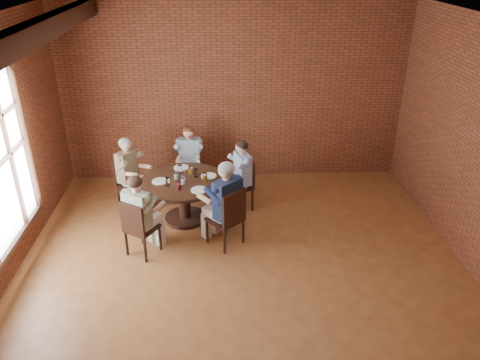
{
  "coord_description": "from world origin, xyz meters",
  "views": [
    {
      "loc": [
        -0.31,
        -5.11,
        4.18
      ],
      "look_at": [
        -0.01,
        1.0,
        1.12
      ],
      "focal_mm": 35.0,
      "sensor_mm": 36.0,
      "label": 1
    }
  ],
  "objects_px": {
    "diner_b": "(190,160)",
    "chair_d": "(138,227)",
    "dining_table": "(184,192)",
    "diner_e": "(225,204)",
    "chair_c": "(128,180)",
    "chair_e": "(229,216)",
    "chair_b": "(190,165)",
    "smartphone": "(216,184)",
    "chair_a": "(244,183)",
    "diner_a": "(240,176)",
    "diner_c": "(130,173)",
    "diner_d": "(141,215)"
  },
  "relations": [
    {
      "from": "diner_c",
      "to": "chair_d",
      "type": "distance_m",
      "value": 1.57
    },
    {
      "from": "chair_c",
      "to": "diner_c",
      "type": "height_order",
      "value": "diner_c"
    },
    {
      "from": "diner_e",
      "to": "smartphone",
      "type": "bearing_deg",
      "value": -119.76
    },
    {
      "from": "diner_e",
      "to": "smartphone",
      "type": "distance_m",
      "value": 0.59
    },
    {
      "from": "diner_c",
      "to": "diner_e",
      "type": "bearing_deg",
      "value": -99.31
    },
    {
      "from": "diner_e",
      "to": "chair_c",
      "type": "bearing_deg",
      "value": -79.44
    },
    {
      "from": "chair_c",
      "to": "chair_e",
      "type": "relative_size",
      "value": 0.94
    },
    {
      "from": "diner_a",
      "to": "chair_c",
      "type": "height_order",
      "value": "diner_a"
    },
    {
      "from": "chair_d",
      "to": "chair_e",
      "type": "relative_size",
      "value": 0.95
    },
    {
      "from": "dining_table",
      "to": "chair_e",
      "type": "height_order",
      "value": "chair_e"
    },
    {
      "from": "chair_d",
      "to": "diner_b",
      "type": "bearing_deg",
      "value": -76.27
    },
    {
      "from": "chair_a",
      "to": "diner_a",
      "type": "distance_m",
      "value": 0.16
    },
    {
      "from": "chair_b",
      "to": "smartphone",
      "type": "relative_size",
      "value": 6.34
    },
    {
      "from": "diner_b",
      "to": "chair_d",
      "type": "height_order",
      "value": "diner_b"
    },
    {
      "from": "chair_a",
      "to": "diner_c",
      "type": "relative_size",
      "value": 0.7
    },
    {
      "from": "chair_b",
      "to": "chair_c",
      "type": "xyz_separation_m",
      "value": [
        -1.08,
        -0.58,
        0.0
      ]
    },
    {
      "from": "diner_b",
      "to": "chair_d",
      "type": "distance_m",
      "value": 2.17
    },
    {
      "from": "dining_table",
      "to": "diner_b",
      "type": "height_order",
      "value": "diner_b"
    },
    {
      "from": "chair_c",
      "to": "chair_d",
      "type": "height_order",
      "value": "chair_d"
    },
    {
      "from": "chair_c",
      "to": "diner_e",
      "type": "height_order",
      "value": "diner_e"
    },
    {
      "from": "chair_c",
      "to": "chair_d",
      "type": "relative_size",
      "value": 0.99
    },
    {
      "from": "diner_d",
      "to": "diner_c",
      "type": "bearing_deg",
      "value": -43.72
    },
    {
      "from": "diner_a",
      "to": "diner_c",
      "type": "xyz_separation_m",
      "value": [
        -1.9,
        0.19,
        0.01
      ]
    },
    {
      "from": "diner_e",
      "to": "smartphone",
      "type": "height_order",
      "value": "diner_e"
    },
    {
      "from": "dining_table",
      "to": "diner_d",
      "type": "xyz_separation_m",
      "value": [
        -0.58,
        -0.94,
        0.12
      ]
    },
    {
      "from": "diner_e",
      "to": "diner_a",
      "type": "bearing_deg",
      "value": -146.53
    },
    {
      "from": "diner_b",
      "to": "chair_e",
      "type": "xyz_separation_m",
      "value": [
        0.68,
        -1.87,
        -0.11
      ]
    },
    {
      "from": "chair_c",
      "to": "diner_e",
      "type": "xyz_separation_m",
      "value": [
        1.69,
        -1.3,
        0.2
      ]
    },
    {
      "from": "chair_b",
      "to": "chair_e",
      "type": "xyz_separation_m",
      "value": [
        0.68,
        -1.95,
        0.03
      ]
    },
    {
      "from": "chair_e",
      "to": "smartphone",
      "type": "xyz_separation_m",
      "value": [
        -0.19,
        0.65,
        0.23
      ]
    },
    {
      "from": "dining_table",
      "to": "chair_a",
      "type": "xyz_separation_m",
      "value": [
        1.02,
        0.36,
        -0.03
      ]
    },
    {
      "from": "chair_a",
      "to": "chair_c",
      "type": "bearing_deg",
      "value": -115.08
    },
    {
      "from": "diner_d",
      "to": "chair_e",
      "type": "xyz_separation_m",
      "value": [
        1.3,
        0.12,
        -0.13
      ]
    },
    {
      "from": "smartphone",
      "to": "diner_e",
      "type": "bearing_deg",
      "value": -73.79
    },
    {
      "from": "chair_b",
      "to": "chair_d",
      "type": "bearing_deg",
      "value": -104.76
    },
    {
      "from": "chair_b",
      "to": "diner_e",
      "type": "height_order",
      "value": "diner_e"
    },
    {
      "from": "diner_c",
      "to": "chair_e",
      "type": "height_order",
      "value": "diner_c"
    },
    {
      "from": "diner_b",
      "to": "chair_e",
      "type": "height_order",
      "value": "diner_b"
    },
    {
      "from": "chair_b",
      "to": "chair_e",
      "type": "relative_size",
      "value": 0.93
    },
    {
      "from": "diner_b",
      "to": "chair_d",
      "type": "relative_size",
      "value": 1.38
    },
    {
      "from": "diner_a",
      "to": "diner_c",
      "type": "distance_m",
      "value": 1.91
    },
    {
      "from": "diner_a",
      "to": "chair_e",
      "type": "relative_size",
      "value": 1.31
    },
    {
      "from": "dining_table",
      "to": "chair_b",
      "type": "xyz_separation_m",
      "value": [
        0.05,
        1.14,
        -0.03
      ]
    },
    {
      "from": "diner_a",
      "to": "chair_d",
      "type": "xyz_separation_m",
      "value": [
        -1.56,
        -1.34,
        -0.14
      ]
    },
    {
      "from": "dining_table",
      "to": "diner_c",
      "type": "xyz_separation_m",
      "value": [
        -0.96,
        0.52,
        0.12
      ]
    },
    {
      "from": "dining_table",
      "to": "diner_e",
      "type": "height_order",
      "value": "diner_e"
    },
    {
      "from": "chair_a",
      "to": "diner_e",
      "type": "relative_size",
      "value": 0.65
    },
    {
      "from": "diner_b",
      "to": "diner_e",
      "type": "distance_m",
      "value": 1.9
    },
    {
      "from": "chair_c",
      "to": "smartphone",
      "type": "relative_size",
      "value": 6.4
    },
    {
      "from": "dining_table",
      "to": "chair_c",
      "type": "bearing_deg",
      "value": 151.42
    }
  ]
}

